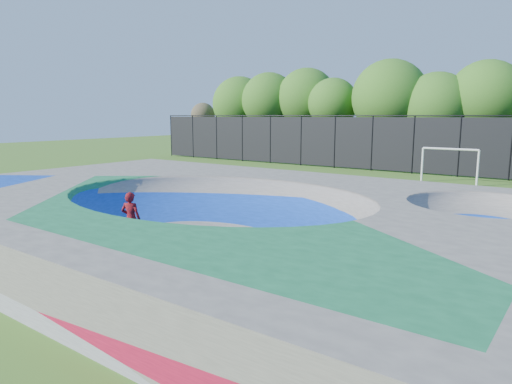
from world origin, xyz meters
TOP-DOWN VIEW (x-y plane):
  - ground at (0.00, 0.00)m, footprint 120.00×120.00m
  - skate_deck at (0.00, 0.00)m, footprint 22.00×14.00m
  - skater at (-1.49, -2.19)m, footprint 0.73×0.62m
  - skateboard at (-1.49, -2.19)m, footprint 0.79×0.56m
  - soccer_goal at (3.28, 17.32)m, footprint 3.23×0.12m
  - fence at (0.00, 21.00)m, footprint 48.09×0.09m
  - treeline at (0.38, 26.18)m, footprint 52.28×7.57m

SIDE VIEW (x-z plane):
  - ground at x=0.00m, z-range 0.00..0.00m
  - skateboard at x=-1.49m, z-range 0.00..0.05m
  - skate_deck at x=0.00m, z-range 0.00..1.50m
  - skater at x=-1.49m, z-range 0.00..1.71m
  - soccer_goal at x=3.28m, z-range 0.41..2.55m
  - fence at x=0.00m, z-range 0.08..4.12m
  - treeline at x=0.38m, z-range 0.86..9.30m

